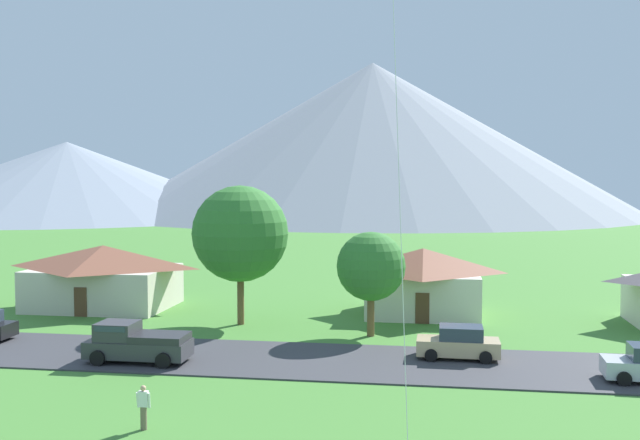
# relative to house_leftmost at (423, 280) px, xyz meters

# --- Properties ---
(road_strip) EXTENTS (160.00, 7.41, 0.08)m
(road_strip) POSITION_rel_house_leftmost_xyz_m (-2.04, -13.68, -2.32)
(road_strip) COLOR #38383D
(road_strip) RESTS_ON ground
(mountain_east_ridge) EXTENTS (98.47, 98.47, 18.35)m
(mountain_east_ridge) POSITION_rel_house_leftmost_xyz_m (-88.50, 116.48, 6.82)
(mountain_east_ridge) COLOR gray
(mountain_east_ridge) RESTS_ON ground
(mountain_central_ridge) EXTENTS (136.10, 136.10, 39.54)m
(mountain_central_ridge) POSITION_rel_house_leftmost_xyz_m (-14.67, 139.47, 17.41)
(mountain_central_ridge) COLOR #8E939E
(mountain_central_ridge) RESTS_ON ground
(house_leftmost) EXTENTS (8.11, 7.15, 4.56)m
(house_leftmost) POSITION_rel_house_leftmost_xyz_m (0.00, 0.00, 0.00)
(house_leftmost) COLOR beige
(house_leftmost) RESTS_ON ground
(house_left_center) EXTENTS (10.33, 7.57, 4.52)m
(house_left_center) POSITION_rel_house_leftmost_xyz_m (-22.86, -0.95, -0.02)
(house_left_center) COLOR beige
(house_left_center) RESTS_ON ground
(tree_near_left) EXTENTS (6.14, 6.14, 8.91)m
(tree_near_left) POSITION_rel_house_leftmost_xyz_m (-11.50, -5.26, 3.46)
(tree_near_left) COLOR brown
(tree_near_left) RESTS_ON ground
(tree_left_of_center) EXTENTS (4.09, 4.09, 6.21)m
(tree_left_of_center) POSITION_rel_house_leftmost_xyz_m (-2.99, -7.38, 1.78)
(tree_left_of_center) COLOR brown
(tree_left_of_center) RESTS_ON ground
(parked_car_tan_mid_east) EXTENTS (4.23, 2.14, 1.68)m
(parked_car_tan_mid_east) POSITION_rel_house_leftmost_xyz_m (1.95, -12.26, -1.49)
(parked_car_tan_mid_east) COLOR tan
(parked_car_tan_mid_east) RESTS_ON road_strip
(pickup_truck_charcoal_west_side) EXTENTS (5.21, 2.33, 1.99)m
(pickup_truck_charcoal_west_side) POSITION_rel_house_leftmost_xyz_m (-14.24, -15.42, -1.30)
(pickup_truck_charcoal_west_side) COLOR #333338
(pickup_truck_charcoal_west_side) RESTS_ON road_strip
(watcher_person) EXTENTS (0.56, 0.24, 1.68)m
(watcher_person) POSITION_rel_house_leftmost_xyz_m (-10.04, -24.49, -1.48)
(watcher_person) COLOR #70604C
(watcher_person) RESTS_ON ground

